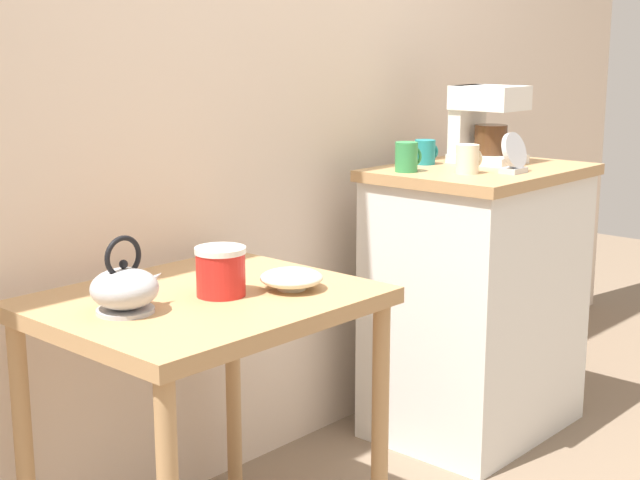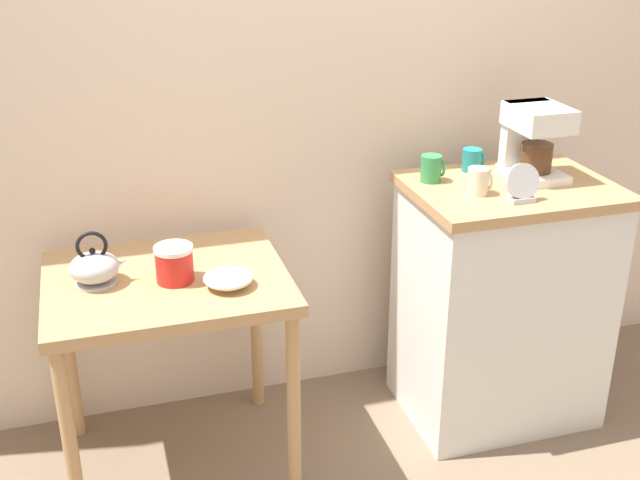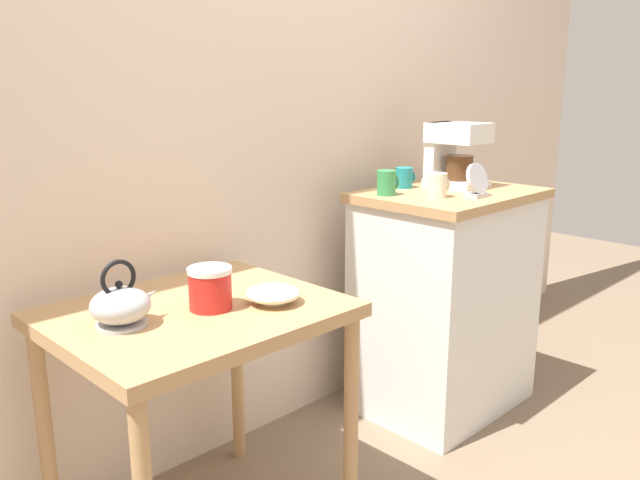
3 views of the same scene
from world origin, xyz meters
name	(u,v)px [view 2 (image 2 of 3)]	position (x,y,z in m)	size (l,w,h in m)	color
ground_plane	(351,430)	(0.00, 0.00, 0.00)	(8.00, 8.00, 0.00)	#7A6651
back_wall	(345,29)	(0.10, 0.42, 1.40)	(4.40, 0.10, 2.80)	beige
wooden_table	(168,305)	(-0.63, 0.00, 0.63)	(0.76, 0.63, 0.73)	tan
kitchen_counter	(501,301)	(0.57, -0.01, 0.46)	(0.71, 0.53, 0.91)	white
bowl_stoneware	(228,278)	(-0.45, -0.12, 0.75)	(0.15, 0.15, 0.05)	beige
teakettle	(95,267)	(-0.84, 0.01, 0.78)	(0.19, 0.15, 0.18)	#B2B5BA
canister_enamel	(174,264)	(-0.60, -0.04, 0.78)	(0.12, 0.12, 0.12)	red
coffee_maker	(533,138)	(0.68, 0.05, 1.06)	(0.18, 0.22, 0.26)	white
mug_tall_green	(432,168)	(0.32, 0.11, 0.96)	(0.08, 0.07, 0.09)	#338C4C
mug_small_cream	(479,181)	(0.42, -0.06, 0.96)	(0.08, 0.07, 0.09)	beige
mug_dark_teal	(473,160)	(0.51, 0.17, 0.96)	(0.08, 0.07, 0.08)	teal
table_clock	(522,185)	(0.52, -0.16, 0.97)	(0.12, 0.06, 0.13)	#B2B5BA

